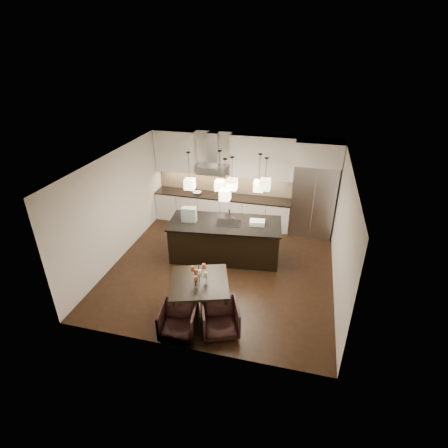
% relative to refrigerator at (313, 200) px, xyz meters
% --- Properties ---
extents(floor, '(5.50, 5.50, 0.02)m').
position_rel_refrigerator_xyz_m(floor, '(-2.10, -2.38, -1.08)').
color(floor, black).
rests_on(floor, ground).
extents(ceiling, '(5.50, 5.50, 0.02)m').
position_rel_refrigerator_xyz_m(ceiling, '(-2.10, -2.38, 1.73)').
color(ceiling, white).
rests_on(ceiling, wall_back).
extents(wall_back, '(5.50, 0.02, 2.80)m').
position_rel_refrigerator_xyz_m(wall_back, '(-2.10, 0.38, 0.32)').
color(wall_back, silver).
rests_on(wall_back, ground).
extents(wall_front, '(5.50, 0.02, 2.80)m').
position_rel_refrigerator_xyz_m(wall_front, '(-2.10, -5.14, 0.32)').
color(wall_front, silver).
rests_on(wall_front, ground).
extents(wall_left, '(0.02, 5.50, 2.80)m').
position_rel_refrigerator_xyz_m(wall_left, '(-4.86, -2.38, 0.32)').
color(wall_left, silver).
rests_on(wall_left, ground).
extents(wall_right, '(0.02, 5.50, 2.80)m').
position_rel_refrigerator_xyz_m(wall_right, '(0.66, -2.38, 0.32)').
color(wall_right, silver).
rests_on(wall_right, ground).
extents(refrigerator, '(1.20, 0.72, 2.15)m').
position_rel_refrigerator_xyz_m(refrigerator, '(0.00, 0.00, 0.00)').
color(refrigerator, '#B7B7BA').
rests_on(refrigerator, floor).
extents(fridge_panel, '(1.26, 0.72, 0.65)m').
position_rel_refrigerator_xyz_m(fridge_panel, '(0.00, 0.00, 1.40)').
color(fridge_panel, silver).
rests_on(fridge_panel, refrigerator).
extents(lower_cabinets, '(4.21, 0.62, 0.88)m').
position_rel_refrigerator_xyz_m(lower_cabinets, '(-2.73, 0.05, -0.64)').
color(lower_cabinets, silver).
rests_on(lower_cabinets, floor).
extents(countertop, '(4.21, 0.66, 0.04)m').
position_rel_refrigerator_xyz_m(countertop, '(-2.73, 0.05, -0.17)').
color(countertop, black).
rests_on(countertop, lower_cabinets).
extents(backsplash, '(4.21, 0.02, 0.63)m').
position_rel_refrigerator_xyz_m(backsplash, '(-2.73, 0.35, 0.16)').
color(backsplash, '#C0AE8C').
rests_on(backsplash, countertop).
extents(upper_cab_left, '(1.25, 0.35, 1.25)m').
position_rel_refrigerator_xyz_m(upper_cab_left, '(-4.20, 0.19, 1.10)').
color(upper_cab_left, silver).
rests_on(upper_cab_left, wall_back).
extents(upper_cab_right, '(1.85, 0.35, 1.25)m').
position_rel_refrigerator_xyz_m(upper_cab_right, '(-1.55, 0.19, 1.10)').
color(upper_cab_right, silver).
rests_on(upper_cab_right, wall_back).
extents(hood_canopy, '(0.90, 0.52, 0.24)m').
position_rel_refrigerator_xyz_m(hood_canopy, '(-3.03, 0.10, 0.65)').
color(hood_canopy, '#B7B7BA').
rests_on(hood_canopy, wall_back).
extents(hood_chimney, '(0.30, 0.28, 0.96)m').
position_rel_refrigerator_xyz_m(hood_chimney, '(-3.03, 0.21, 1.24)').
color(hood_chimney, '#B7B7BA').
rests_on(hood_chimney, hood_canopy).
extents(fruit_bowl, '(0.30, 0.30, 0.06)m').
position_rel_refrigerator_xyz_m(fruit_bowl, '(-3.50, 0.00, -0.12)').
color(fruit_bowl, silver).
rests_on(fruit_bowl, countertop).
extents(island_body, '(2.88, 1.42, 0.98)m').
position_rel_refrigerator_xyz_m(island_body, '(-2.15, -1.87, -0.59)').
color(island_body, black).
rests_on(island_body, floor).
extents(island_top, '(2.98, 1.52, 0.04)m').
position_rel_refrigerator_xyz_m(island_top, '(-2.15, -1.87, -0.08)').
color(island_top, black).
rests_on(island_top, island_body).
extents(faucet, '(0.14, 0.28, 0.42)m').
position_rel_refrigerator_xyz_m(faucet, '(-2.05, -1.74, 0.16)').
color(faucet, silver).
rests_on(faucet, island_top).
extents(tote_bag, '(0.40, 0.24, 0.38)m').
position_rel_refrigerator_xyz_m(tote_bag, '(-3.07, -2.00, 0.13)').
color(tote_bag, '#1D4D39').
rests_on(tote_bag, island_top).
extents(food_container, '(0.41, 0.31, 0.11)m').
position_rel_refrigerator_xyz_m(food_container, '(-1.34, -1.77, 0.00)').
color(food_container, silver).
rests_on(food_container, island_top).
extents(dining_table, '(1.50, 1.50, 0.71)m').
position_rel_refrigerator_xyz_m(dining_table, '(-2.18, -3.98, -0.72)').
color(dining_table, black).
rests_on(dining_table, floor).
extents(candelabra, '(0.43, 0.43, 0.42)m').
position_rel_refrigerator_xyz_m(candelabra, '(-2.18, -3.98, -0.15)').
color(candelabra, black).
rests_on(candelabra, dining_table).
extents(candle_a, '(0.09, 0.09, 0.10)m').
position_rel_refrigerator_xyz_m(candle_a, '(-2.05, -3.94, -0.19)').
color(candle_a, '#F3EDB4').
rests_on(candle_a, candelabra).
extents(candle_b, '(0.09, 0.09, 0.10)m').
position_rel_refrigerator_xyz_m(candle_b, '(-2.28, -3.90, -0.19)').
color(candle_b, '#DB6033').
rests_on(candle_b, candelabra).
extents(candle_c, '(0.09, 0.09, 0.10)m').
position_rel_refrigerator_xyz_m(candle_c, '(-2.21, -4.11, -0.19)').
color(candle_c, '#B05226').
rests_on(candle_c, candelabra).
extents(candle_d, '(0.09, 0.09, 0.10)m').
position_rel_refrigerator_xyz_m(candle_d, '(-2.11, -3.87, -0.04)').
color(candle_d, '#DB6033').
rests_on(candle_d, candelabra).
extents(candle_e, '(0.09, 0.09, 0.10)m').
position_rel_refrigerator_xyz_m(candle_e, '(-2.30, -4.00, -0.04)').
color(candle_e, '#B05226').
rests_on(candle_e, candelabra).
extents(candle_f, '(0.09, 0.09, 0.10)m').
position_rel_refrigerator_xyz_m(candle_f, '(-2.12, -4.10, -0.04)').
color(candle_f, '#F3EDB4').
rests_on(candle_f, candelabra).
extents(armchair_left, '(0.79, 0.80, 0.65)m').
position_rel_refrigerator_xyz_m(armchair_left, '(-2.36, -4.80, -0.75)').
color(armchair_left, black).
rests_on(armchair_left, floor).
extents(armchair_right, '(0.93, 0.94, 0.67)m').
position_rel_refrigerator_xyz_m(armchair_right, '(-1.59, -4.54, -0.74)').
color(armchair_right, black).
rests_on(armchair_right, floor).
extents(pendant_a, '(0.24, 0.24, 0.26)m').
position_rel_refrigerator_xyz_m(pendant_a, '(-3.06, -1.85, 0.91)').
color(pendant_a, beige).
rests_on(pendant_a, ceiling).
extents(pendant_b, '(0.24, 0.24, 0.26)m').
position_rel_refrigerator_xyz_m(pendant_b, '(-2.36, -1.55, 0.83)').
color(pendant_b, beige).
rests_on(pendant_b, ceiling).
extents(pendant_c, '(0.24, 0.24, 0.26)m').
position_rel_refrigerator_xyz_m(pendant_c, '(-1.96, -1.97, 1.06)').
color(pendant_c, beige).
rests_on(pendant_c, ceiling).
extents(pendant_d, '(0.24, 0.24, 0.26)m').
position_rel_refrigerator_xyz_m(pendant_d, '(-1.37, -1.58, 0.92)').
color(pendant_d, beige).
rests_on(pendant_d, ceiling).
extents(pendant_e, '(0.24, 0.24, 0.26)m').
position_rel_refrigerator_xyz_m(pendant_e, '(-1.18, -1.85, 1.08)').
color(pendant_e, beige).
rests_on(pendant_e, ceiling).
extents(pendant_f, '(0.24, 0.24, 0.26)m').
position_rel_refrigerator_xyz_m(pendant_f, '(-2.08, -2.15, 0.84)').
color(pendant_f, beige).
rests_on(pendant_f, ceiling).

